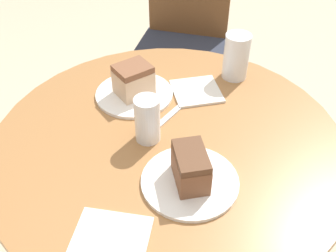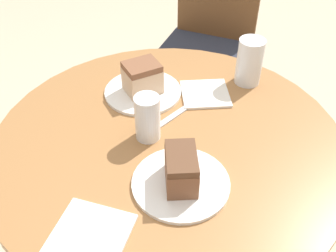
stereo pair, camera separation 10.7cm
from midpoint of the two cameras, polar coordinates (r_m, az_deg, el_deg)
table at (r=1.22m, az=-2.52°, el=-7.97°), size 0.98×0.98×0.72m
chair at (r=1.98m, az=0.35°, el=12.21°), size 0.50×0.54×0.97m
plate_near at (r=1.25m, az=-7.35°, el=4.54°), size 0.24×0.24×0.01m
plate_far at (r=0.97m, az=0.03°, el=-8.17°), size 0.24×0.24×0.01m
cake_slice_near at (r=1.22m, az=-7.57°, el=6.56°), size 0.14×0.14×0.10m
cake_slice_far at (r=0.93m, az=0.03°, el=-6.14°), size 0.10×0.13×0.09m
glass_lemonade at (r=1.05m, az=-5.89°, el=0.53°), size 0.07×0.07×0.13m
glass_water at (r=1.31m, az=7.52°, el=9.52°), size 0.08×0.08×0.15m
napkin_stack at (r=0.89m, az=-12.15°, el=-16.61°), size 0.17×0.17×0.01m
fork at (r=1.17m, az=-2.23°, el=1.71°), size 0.10×0.16×0.00m
napkin_side at (r=1.25m, az=1.72°, el=4.98°), size 0.19×0.19×0.01m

